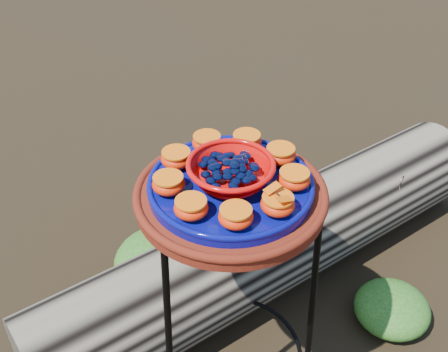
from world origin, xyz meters
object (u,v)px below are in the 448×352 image
object	(u,v)px
plant_stand	(230,307)
cobalt_plate	(231,186)
red_bowl	(231,173)
driftwood_log	(272,244)
terracotta_saucer	(231,197)

from	to	relation	value
plant_stand	cobalt_plate	xyz separation A→B (m)	(0.00, 0.00, 0.40)
cobalt_plate	red_bowl	bearing A→B (deg)	0.00
plant_stand	red_bowl	distance (m)	0.43
plant_stand	driftwood_log	distance (m)	0.49
plant_stand	cobalt_plate	world-z (taller)	cobalt_plate
terracotta_saucer	red_bowl	xyz separation A→B (m)	(0.00, 0.00, 0.06)
cobalt_plate	driftwood_log	bearing A→B (deg)	53.90
plant_stand	red_bowl	size ratio (longest dim) A/B	3.96
terracotta_saucer	driftwood_log	size ratio (longest dim) A/B	0.24
cobalt_plate	terracotta_saucer	bearing A→B (deg)	0.00
terracotta_saucer	driftwood_log	distance (m)	0.72
plant_stand	driftwood_log	world-z (taller)	plant_stand
cobalt_plate	plant_stand	bearing A→B (deg)	0.00
terracotta_saucer	red_bowl	bearing A→B (deg)	0.00
plant_stand	red_bowl	bearing A→B (deg)	0.00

